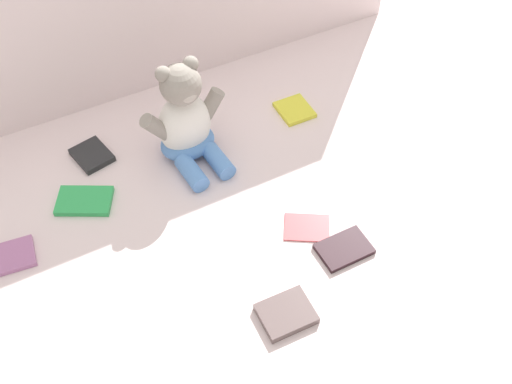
# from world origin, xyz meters

# --- Properties ---
(ground_plane) EXTENTS (3.20, 3.20, 0.00)m
(ground_plane) POSITION_xyz_m (0.00, 0.00, 0.00)
(ground_plane) COLOR silver
(teddy_bear) EXTENTS (0.23, 0.21, 0.28)m
(teddy_bear) POSITION_xyz_m (-0.07, 0.18, 0.10)
(teddy_bear) COLOR white
(teddy_bear) RESTS_ON ground_plane
(book_case_0) EXTENTS (0.16, 0.14, 0.01)m
(book_case_0) POSITION_xyz_m (-0.37, 0.14, 0.01)
(book_case_0) COLOR green
(book_case_0) RESTS_ON ground_plane
(book_case_1) EXTENTS (0.10, 0.12, 0.02)m
(book_case_1) POSITION_xyz_m (-0.30, 0.28, 0.01)
(book_case_1) COLOR black
(book_case_1) RESTS_ON ground_plane
(book_case_2) EXTENTS (0.12, 0.08, 0.01)m
(book_case_2) POSITION_xyz_m (0.11, -0.27, 0.01)
(book_case_2) COLOR black
(book_case_2) RESTS_ON ground_plane
(book_case_3) EXTENTS (0.09, 0.10, 0.01)m
(book_case_3) POSITION_xyz_m (0.25, 0.18, 0.01)
(book_case_3) COLOR yellow
(book_case_3) RESTS_ON ground_plane
(book_case_4) EXTENTS (0.11, 0.10, 0.02)m
(book_case_4) POSITION_xyz_m (-0.09, -0.36, 0.01)
(book_case_4) COLOR #5B4B49
(book_case_4) RESTS_ON ground_plane
(book_case_5) EXTENTS (0.13, 0.12, 0.01)m
(book_case_5) POSITION_xyz_m (0.07, -0.18, 0.00)
(book_case_5) COLOR #BD4246
(book_case_5) RESTS_ON ground_plane
(book_case_6) EXTENTS (0.12, 0.10, 0.01)m
(book_case_6) POSITION_xyz_m (-0.56, 0.06, 0.01)
(book_case_6) COLOR #A56596
(book_case_6) RESTS_ON ground_plane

